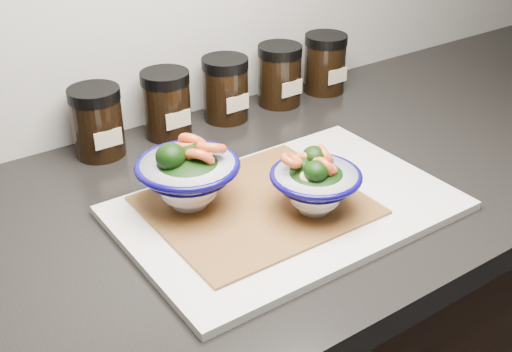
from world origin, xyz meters
TOP-DOWN VIEW (x-y plane):
  - countertop at (0.00, 1.45)m, footprint 3.50×0.60m
  - cutting_board at (-0.00, 1.38)m, footprint 0.45×0.30m
  - bamboo_mat at (-0.04, 1.40)m, footprint 0.28×0.24m
  - bowl_left at (-0.11, 1.46)m, footprint 0.14×0.14m
  - bowl_right at (0.02, 1.35)m, footprint 0.12×0.12m
  - spice_jar_a at (-0.14, 1.69)m, footprint 0.08×0.08m
  - spice_jar_b at (-0.02, 1.69)m, footprint 0.08×0.08m
  - spice_jar_c at (0.10, 1.69)m, footprint 0.08×0.08m
  - spice_jar_d at (0.21, 1.69)m, footprint 0.08×0.08m
  - spice_jar_e at (0.32, 1.69)m, footprint 0.08×0.08m

SIDE VIEW (x-z plane):
  - countertop at x=0.00m, z-range 0.86..0.90m
  - cutting_board at x=0.00m, z-range 0.90..0.91m
  - bamboo_mat at x=-0.04m, z-range 0.91..0.92m
  - bowl_right at x=0.02m, z-range 0.91..1.00m
  - spice_jar_a at x=-0.14m, z-range 0.90..1.01m
  - spice_jar_b at x=-0.02m, z-range 0.90..1.01m
  - spice_jar_c at x=0.10m, z-range 0.90..1.01m
  - spice_jar_d at x=0.21m, z-range 0.90..1.01m
  - spice_jar_e at x=0.32m, z-range 0.90..1.01m
  - bowl_left at x=-0.11m, z-range 0.91..1.01m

